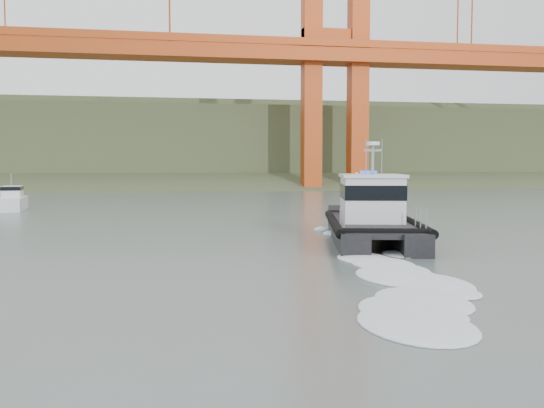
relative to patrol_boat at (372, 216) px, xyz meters
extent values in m
plane|color=#4E5C57|center=(-5.69, -10.55, -1.51)|extent=(400.00, 400.00, 0.00)
cube|color=#314326|center=(-5.69, 81.45, -1.51)|extent=(500.00, 44.72, 16.25)
cube|color=#314326|center=(-5.69, 109.45, 4.49)|extent=(500.00, 70.00, 18.00)
cube|color=#314326|center=(-5.69, 134.45, 9.49)|extent=(500.00, 60.00, 16.00)
cube|color=#A83D14|center=(-5.69, 64.45, 20.49)|extent=(260.00, 6.00, 2.20)
cube|color=black|center=(-1.53, 0.16, -1.04)|extent=(4.19, 12.48, 1.36)
cube|color=black|center=(1.45, -0.52, -1.04)|extent=(4.19, 12.48, 1.36)
cube|color=black|center=(-0.17, -0.73, -0.50)|extent=(6.80, 11.50, 0.28)
cube|color=silver|center=(0.08, 0.37, 0.94)|extent=(4.22, 4.73, 2.61)
cube|color=black|center=(0.08, 0.37, 1.41)|extent=(4.30, 4.81, 0.85)
cube|color=silver|center=(0.08, 0.37, 2.34)|extent=(4.49, 5.00, 0.18)
cylinder|color=gray|center=(0.01, 0.04, 3.27)|extent=(0.18, 0.18, 2.04)
cylinder|color=white|center=(0.01, 0.04, 4.23)|extent=(0.79, 0.79, 0.20)
cube|color=silver|center=(-26.53, 28.35, -0.96)|extent=(2.82, 6.81, 1.33)
cube|color=silver|center=(-26.58, 28.90, 0.14)|extent=(2.01, 2.81, 1.33)
cube|color=black|center=(-26.58, 28.90, 0.59)|extent=(2.07, 2.87, 0.39)
cylinder|color=gray|center=(-26.53, 28.35, 1.36)|extent=(0.09, 0.09, 1.33)
cylinder|color=red|center=(13.06, 42.69, -1.14)|extent=(1.68, 1.68, 1.12)
cone|color=red|center=(13.06, 42.69, -0.03)|extent=(1.30, 1.30, 1.68)
cylinder|color=red|center=(13.06, 42.69, 1.09)|extent=(0.15, 0.15, 0.93)
sphere|color=#E5D87F|center=(13.06, 42.69, 1.65)|extent=(0.28, 0.28, 0.28)
camera|label=1|loc=(-12.09, -33.79, 3.16)|focal=40.00mm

